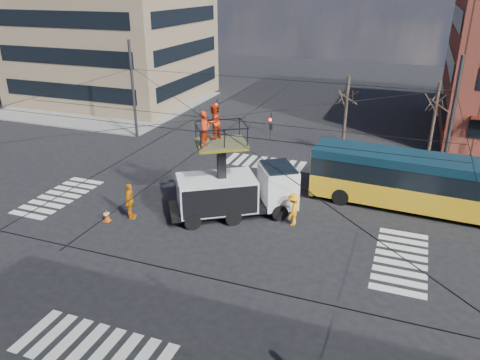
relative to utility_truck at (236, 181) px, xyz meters
name	(u,v)px	position (x,y,z in m)	size (l,w,h in m)	color
ground	(208,224)	(-0.99, -1.62, -2.06)	(120.00, 120.00, 0.00)	black
sidewalk_nw	(110,104)	(-21.99, 19.38, -2.00)	(18.00, 18.00, 0.12)	slate
crosswalks	(208,224)	(-0.99, -1.62, -2.05)	(22.40, 22.40, 0.02)	silver
overhead_network	(208,147)	(-1.06, -1.22, 2.23)	(24.24, 24.24, 8.00)	#2D2D30
tree_a	(347,95)	(4.01, 11.88, 2.57)	(2.00, 2.00, 6.00)	#382B21
tree_b	(437,102)	(10.01, 11.88, 2.57)	(2.00, 2.00, 6.00)	#382B21
utility_truck	(236,181)	(0.00, 0.00, 0.00)	(7.13, 5.74, 6.25)	black
city_bus	(426,182)	(9.81, 4.30, -0.33)	(12.91, 3.37, 3.20)	yellow
traffic_cone	(107,216)	(-6.35, -3.23, -1.73)	(0.36, 0.36, 0.65)	#D04E08
worker_ground	(130,201)	(-5.30, -2.46, -1.03)	(1.20, 0.50, 2.04)	orange
flagger	(293,210)	(3.31, -0.08, -1.14)	(1.18, 0.68, 1.83)	#FF9C10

